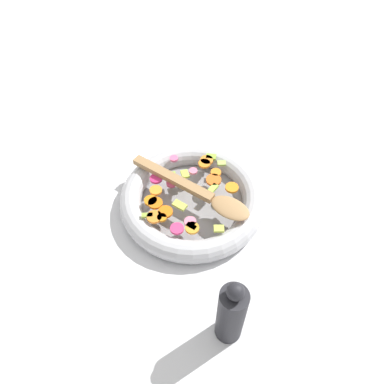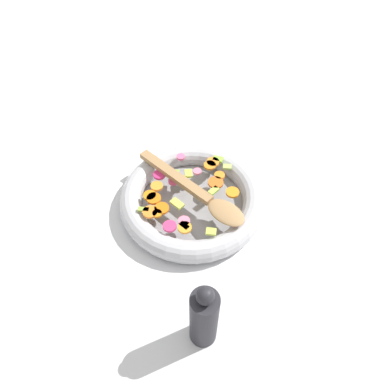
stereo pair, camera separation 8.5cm
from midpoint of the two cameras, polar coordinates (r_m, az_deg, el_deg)
ground_plane at (r=0.89m, az=-2.73°, el=-2.25°), size 4.00×4.00×0.00m
skillet at (r=0.87m, az=-2.79°, el=-1.35°), size 0.34×0.34×0.05m
chopped_vegetables at (r=0.84m, az=-3.65°, el=-0.35°), size 0.25×0.25×0.01m
wooden_spoon at (r=0.83m, az=-1.51°, el=-0.33°), size 0.31×0.09×0.01m
pepper_mill at (r=0.67m, az=2.20°, el=-18.26°), size 0.05×0.05×0.18m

